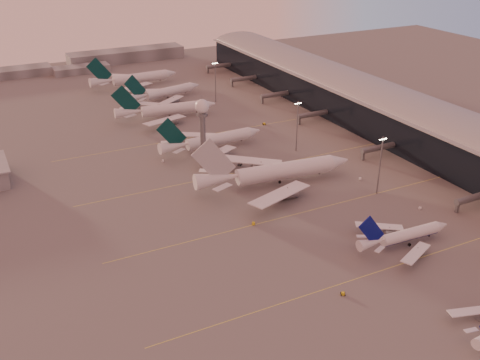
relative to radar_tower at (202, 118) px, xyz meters
name	(u,v)px	position (x,y,z in m)	size (l,w,h in m)	color
ground	(350,305)	(-5.00, -120.00, -20.95)	(700.00, 700.00, 0.00)	#5D5A5A
taxiway_markings	(325,205)	(25.00, -64.00, -20.94)	(180.00, 185.25, 0.02)	#DFD94F
terminal	(390,113)	(102.88, -9.91, -10.43)	(57.00, 362.00, 23.04)	black
radar_tower	(202,118)	(0.00, 0.00, 0.00)	(6.40, 6.40, 31.10)	slate
mast_b	(380,163)	(50.00, -65.00, -7.21)	(3.60, 0.56, 25.00)	slate
mast_c	(297,124)	(45.00, -10.00, -7.21)	(3.60, 0.56, 25.00)	slate
mast_d	(215,80)	(43.00, 80.00, -7.21)	(3.60, 0.56, 25.00)	slate
distant_horizon	(93,61)	(-2.38, 205.14, -17.06)	(165.00, 37.50, 9.00)	#5D5F64
narrowbody_mid	(404,237)	(32.11, -100.96, -17.86)	(39.03, 31.13, 15.24)	silver
widebody_white	(275,175)	(16.62, -38.51, -16.58)	(71.64, 57.12, 25.23)	silver
greentail_a	(212,143)	(9.11, 10.09, -17.36)	(56.05, 45.18, 20.35)	silver
greentail_b	(167,112)	(5.66, 65.00, -17.15)	(59.23, 47.62, 21.53)	silver
greentail_c	(165,94)	(16.66, 98.92, -17.49)	(53.00, 42.32, 19.57)	silver
greentail_d	(135,80)	(9.19, 137.09, -17.00)	(61.55, 49.64, 22.34)	silver
gsv_tug_mid	(343,294)	(-3.88, -114.94, -20.49)	(3.65, 3.21, 0.89)	yellow
gsv_truck_b	(421,207)	(56.41, -83.66, -19.91)	(5.37, 3.18, 2.04)	white
gsv_truck_c	(254,222)	(-7.73, -64.54, -19.84)	(4.67, 5.51, 2.17)	yellow
gsv_catering_b	(361,176)	(52.23, -51.40, -18.98)	(5.16, 3.13, 3.94)	white
gsv_tug_far	(240,164)	(12.33, -13.61, -20.40)	(4.31, 4.17, 1.07)	#55585A
gsv_truck_d	(163,160)	(-17.89, 6.62, -19.90)	(3.60, 5.43, 2.06)	white
gsv_tug_hangar	(264,124)	(49.39, 29.96, -20.44)	(3.75, 2.60, 0.99)	yellow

